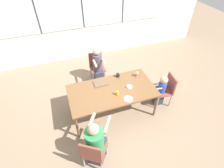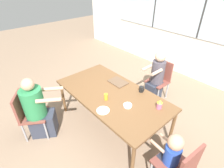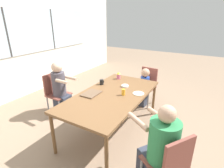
% 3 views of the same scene
% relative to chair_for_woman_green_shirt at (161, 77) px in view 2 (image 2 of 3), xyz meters
% --- Properties ---
extents(ground_plane, '(16.00, 16.00, 0.00)m').
position_rel_chair_for_woman_green_shirt_xyz_m(ground_plane, '(-0.01, -1.38, -0.50)').
color(ground_plane, '#8C725B').
extents(wall_back_with_windows, '(8.40, 0.08, 2.80)m').
position_rel_chair_for_woman_green_shirt_xyz_m(wall_back_with_windows, '(-0.01, 1.35, 0.92)').
color(wall_back_with_windows, white).
rests_on(wall_back_with_windows, ground_plane).
extents(dining_table, '(1.93, 1.01, 0.72)m').
position_rel_chair_for_woman_green_shirt_xyz_m(dining_table, '(-0.01, -1.38, 0.18)').
color(dining_table, brown).
rests_on(dining_table, ground_plane).
extents(chair_for_woman_green_shirt, '(0.40, 0.40, 0.84)m').
position_rel_chair_for_woman_green_shirt_xyz_m(chair_for_woman_green_shirt, '(0.00, 0.00, 0.00)').
color(chair_for_woman_green_shirt, brown).
rests_on(chair_for_woman_green_shirt, ground_plane).
extents(chair_for_man_blue_shirt, '(0.55, 0.55, 0.84)m').
position_rel_chair_for_woman_green_shirt_xyz_m(chair_for_man_blue_shirt, '(-0.76, -2.53, 0.00)').
color(chair_for_man_blue_shirt, brown).
rests_on(chair_for_man_blue_shirt, ground_plane).
extents(chair_for_toddler, '(0.44, 0.44, 0.84)m').
position_rel_chair_for_woman_green_shirt_xyz_m(chair_for_toddler, '(1.36, -1.52, 0.00)').
color(chair_for_toddler, brown).
rests_on(chair_for_toddler, ground_plane).
extents(person_woman_green_shirt, '(0.30, 0.51, 1.12)m').
position_rel_chair_for_woman_green_shirt_xyz_m(person_woman_green_shirt, '(-0.00, -0.16, 0.03)').
color(person_woman_green_shirt, '#333847').
rests_on(person_woman_green_shirt, ground_plane).
extents(person_man_blue_shirt, '(0.60, 0.68, 1.10)m').
position_rel_chair_for_woman_green_shirt_xyz_m(person_man_blue_shirt, '(-0.67, -2.39, -0.01)').
color(person_man_blue_shirt, '#333847').
rests_on(person_man_blue_shirt, ground_plane).
extents(person_toddler, '(0.38, 0.24, 0.87)m').
position_rel_chair_for_woman_green_shirt_xyz_m(person_toddler, '(1.21, -1.51, -0.07)').
color(person_toddler, '#333847').
rests_on(person_toddler, ground_plane).
extents(food_tray_dark, '(0.32, 0.24, 0.02)m').
position_rel_chair_for_woman_green_shirt_xyz_m(food_tray_dark, '(-0.18, -1.08, 0.24)').
color(food_tray_dark, brown).
rests_on(food_tray_dark, dining_table).
extents(coffee_mug, '(0.08, 0.07, 0.10)m').
position_rel_chair_for_woman_green_shirt_xyz_m(coffee_mug, '(0.28, -0.99, 0.28)').
color(coffee_mug, black).
rests_on(coffee_mug, dining_table).
extents(sippy_cup, '(0.08, 0.08, 0.15)m').
position_rel_chair_for_woman_green_shirt_xyz_m(sippy_cup, '(0.72, -1.11, 0.30)').
color(sippy_cup, '#CC668C').
rests_on(sippy_cup, dining_table).
extents(juice_glass, '(0.06, 0.06, 0.10)m').
position_rel_chair_for_woman_green_shirt_xyz_m(juice_glass, '(0.05, -1.56, 0.28)').
color(juice_glass, gold).
rests_on(juice_glass, dining_table).
extents(bowl_white_shallow, '(0.13, 0.13, 0.03)m').
position_rel_chair_for_woman_green_shirt_xyz_m(bowl_white_shallow, '(0.39, -1.42, 0.24)').
color(bowl_white_shallow, white).
rests_on(bowl_white_shallow, dining_table).
extents(plate_tortillas, '(0.19, 0.19, 0.01)m').
position_rel_chair_for_woman_green_shirt_xyz_m(plate_tortillas, '(0.23, -1.76, 0.23)').
color(plate_tortillas, beige).
rests_on(plate_tortillas, dining_table).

